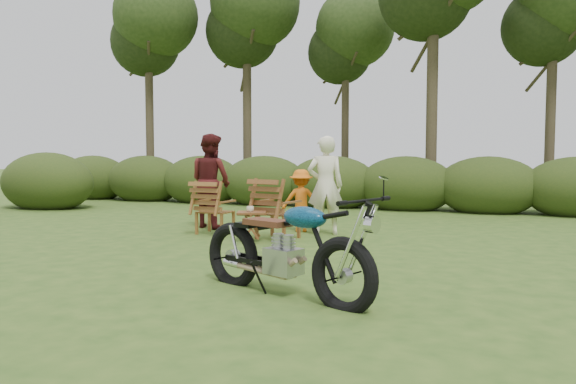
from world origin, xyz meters
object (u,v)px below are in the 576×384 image
(side_table, at_px, (252,227))
(adult_b, at_px, (211,227))
(lawn_chair_left, at_px, (215,234))
(adult_a, at_px, (325,234))
(cup, at_px, (250,209))
(child, at_px, (301,231))
(motorcycle, at_px, (283,295))
(lawn_chair_right, at_px, (278,238))

(side_table, height_order, adult_b, adult_b)
(lawn_chair_left, relative_size, adult_a, 0.54)
(lawn_chair_left, relative_size, side_table, 1.89)
(cup, distance_m, child, 1.65)
(side_table, distance_m, cup, 0.30)
(motorcycle, bearing_deg, adult_b, 148.02)
(cup, bearing_deg, side_table, 75.15)
(lawn_chair_left, height_order, adult_a, adult_a)
(adult_a, distance_m, child, 0.57)
(lawn_chair_right, distance_m, cup, 0.83)
(lawn_chair_left, distance_m, cup, 1.35)
(lawn_chair_right, bearing_deg, child, -83.21)
(cup, relative_size, adult_a, 0.07)
(adult_b, xyz_separation_m, child, (1.84, 0.11, 0.00))
(lawn_chair_right, xyz_separation_m, adult_a, (0.62, 0.76, 0.00))
(motorcycle, distance_m, child, 4.69)
(lawn_chair_left, distance_m, side_table, 1.24)
(lawn_chair_right, xyz_separation_m, side_table, (-0.25, -0.52, 0.25))
(motorcycle, relative_size, lawn_chair_right, 2.12)
(motorcycle, xyz_separation_m, child, (-1.39, 4.48, 0.00))
(side_table, bearing_deg, lawn_chair_right, 64.06)
(lawn_chair_left, xyz_separation_m, adult_b, (-0.47, 0.71, 0.00))
(lawn_chair_left, relative_size, cup, 7.96)
(motorcycle, height_order, adult_b, adult_b)
(lawn_chair_right, distance_m, child, 0.96)
(lawn_chair_left, height_order, cup, cup)
(side_table, height_order, child, child)
(adult_a, xyz_separation_m, adult_b, (-2.37, 0.09, 0.00))
(cup, xyz_separation_m, adult_b, (-1.49, 1.40, -0.55))
(lawn_chair_left, relative_size, child, 0.82)
(lawn_chair_right, relative_size, lawn_chair_left, 1.07)
(lawn_chair_left, height_order, side_table, side_table)
(side_table, bearing_deg, motorcycle, -60.08)
(adult_b, bearing_deg, child, -155.95)
(cup, bearing_deg, lawn_chair_left, 145.71)
(side_table, relative_size, adult_a, 0.28)
(child, bearing_deg, side_table, 56.96)
(adult_b, bearing_deg, cup, 157.38)
(cup, distance_m, adult_b, 2.12)
(adult_b, distance_m, child, 1.84)
(lawn_chair_right, distance_m, adult_a, 0.98)
(side_table, distance_m, adult_a, 1.56)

